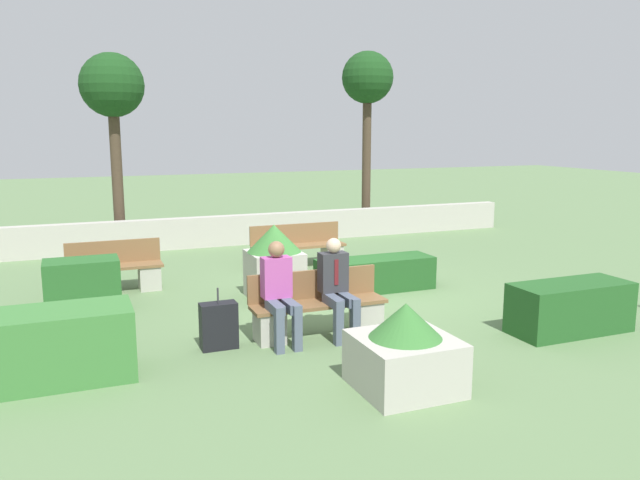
% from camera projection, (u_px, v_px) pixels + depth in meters
% --- Properties ---
extents(ground_plane, '(60.00, 60.00, 0.00)m').
position_uv_depth(ground_plane, '(352.00, 295.00, 10.66)').
color(ground_plane, '#607F51').
extents(perimeter_wall, '(13.81, 0.30, 0.73)m').
position_uv_depth(perimeter_wall, '(262.00, 228.00, 15.49)').
color(perimeter_wall, '#B7B2A8').
rests_on(perimeter_wall, ground_plane).
extents(bench_front, '(1.89, 0.48, 0.87)m').
position_uv_depth(bench_front, '(318.00, 311.00, 8.54)').
color(bench_front, brown).
rests_on(bench_front, ground_plane).
extents(bench_left_side, '(1.60, 0.48, 0.87)m').
position_uv_depth(bench_left_side, '(115.00, 273.00, 10.82)').
color(bench_left_side, brown).
rests_on(bench_left_side, ground_plane).
extents(bench_right_side, '(1.93, 0.49, 0.87)m').
position_uv_depth(bench_right_side, '(298.00, 251.00, 12.73)').
color(bench_right_side, brown).
rests_on(bench_right_side, ground_plane).
extents(person_seated_man, '(0.38, 0.64, 1.35)m').
position_uv_depth(person_seated_man, '(337.00, 283.00, 8.41)').
color(person_seated_man, '#515B70').
rests_on(person_seated_man, ground_plane).
extents(person_seated_woman, '(0.38, 0.64, 1.36)m').
position_uv_depth(person_seated_woman, '(279.00, 288.00, 8.11)').
color(person_seated_woman, '#515B70').
rests_on(person_seated_woman, ground_plane).
extents(hedge_block_near_left, '(2.08, 0.68, 0.57)m').
position_uv_depth(hedge_block_near_left, '(375.00, 274.00, 10.94)').
color(hedge_block_near_left, '#235623').
rests_on(hedge_block_near_left, ground_plane).
extents(hedge_block_near_right, '(2.04, 0.83, 0.82)m').
position_uv_depth(hedge_block_near_right, '(38.00, 348.00, 6.90)').
color(hedge_block_near_right, '#3D7A38').
rests_on(hedge_block_near_right, ground_plane).
extents(hedge_block_mid_left, '(1.11, 0.66, 0.81)m').
position_uv_depth(hedge_block_mid_left, '(82.00, 285.00, 9.67)').
color(hedge_block_mid_left, '#286028').
rests_on(hedge_block_mid_left, ground_plane).
extents(hedge_block_mid_right, '(1.72, 0.70, 0.70)m').
position_uv_depth(hedge_block_mid_right, '(570.00, 308.00, 8.67)').
color(hedge_block_mid_right, '#235623').
rests_on(hedge_block_mid_right, ground_plane).
extents(planter_corner_left, '(1.03, 1.03, 0.97)m').
position_uv_depth(planter_corner_left, '(405.00, 351.00, 6.74)').
color(planter_corner_left, '#B7B2A8').
rests_on(planter_corner_left, ground_plane).
extents(planter_corner_right, '(0.90, 0.90, 1.25)m').
position_uv_depth(planter_corner_right, '(274.00, 261.00, 10.38)').
color(planter_corner_right, '#B7B2A8').
rests_on(planter_corner_right, ground_plane).
extents(suitcase, '(0.47, 0.23, 0.81)m').
position_uv_depth(suitcase, '(219.00, 326.00, 8.01)').
color(suitcase, black).
rests_on(suitcase, ground_plane).
extents(tree_leftmost, '(1.47, 1.47, 4.53)m').
position_uv_depth(tree_leftmost, '(112.00, 91.00, 14.34)').
color(tree_leftmost, '#473828').
rests_on(tree_leftmost, ground_plane).
extents(tree_center_left, '(1.41, 1.41, 4.89)m').
position_uv_depth(tree_center_left, '(367.00, 84.00, 17.00)').
color(tree_center_left, '#473828').
rests_on(tree_center_left, ground_plane).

